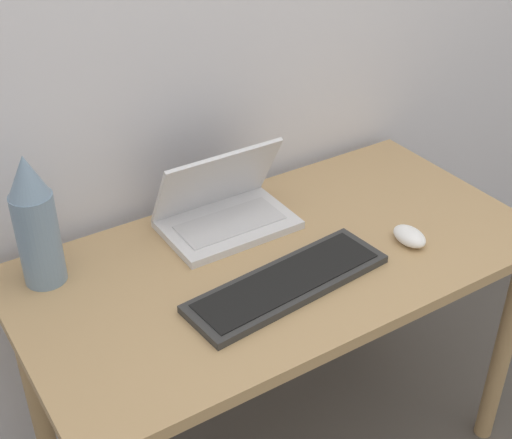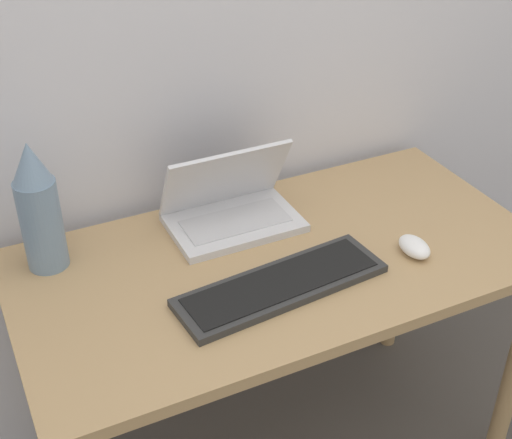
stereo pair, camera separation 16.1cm
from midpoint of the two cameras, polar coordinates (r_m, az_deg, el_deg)
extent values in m
cube|color=tan|center=(1.68, 4.75, -3.46)|extent=(1.24, 0.64, 0.03)
cylinder|color=tan|center=(1.96, -14.64, -11.88)|extent=(0.05, 0.05, 0.68)
cylinder|color=tan|center=(2.33, 13.22, -3.35)|extent=(0.05, 0.05, 0.68)
cube|color=silver|center=(1.76, 0.82, -0.34)|extent=(0.32, 0.21, 0.02)
cube|color=#B7B7BC|center=(1.75, 0.98, -0.19)|extent=(0.26, 0.12, 0.00)
cube|color=silver|center=(1.75, 0.11, 3.23)|extent=(0.32, 0.11, 0.19)
cube|color=black|center=(1.76, -0.03, 3.52)|extent=(0.28, 0.09, 0.16)
cube|color=#2D2D2D|center=(1.57, 4.98, -5.37)|extent=(0.49, 0.19, 0.02)
cube|color=black|center=(1.56, 5.00, -5.07)|extent=(0.45, 0.16, 0.00)
ellipsoid|color=white|center=(1.72, 15.20, -2.22)|extent=(0.06, 0.09, 0.04)
cylinder|color=slate|center=(1.63, -14.08, -0.49)|extent=(0.09, 0.09, 0.22)
cone|color=slate|center=(1.55, -14.85, 4.33)|extent=(0.09, 0.09, 0.09)
camera|label=1|loc=(0.08, -87.14, 1.86)|focal=50.00mm
camera|label=2|loc=(0.08, 92.86, -1.86)|focal=50.00mm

